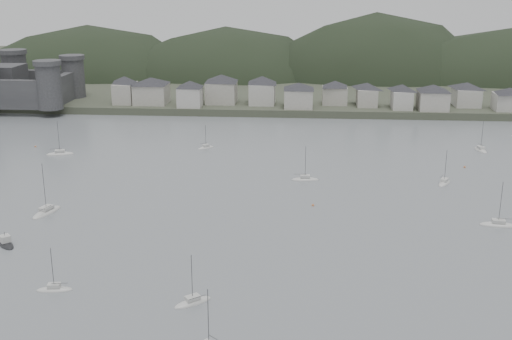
{
  "coord_description": "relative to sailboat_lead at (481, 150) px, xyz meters",
  "views": [
    {
      "loc": [
        12.32,
        -84.42,
        53.95
      ],
      "look_at": [
        0.0,
        75.0,
        6.0
      ],
      "focal_mm": 44.44,
      "sensor_mm": 36.0,
      "label": 1
    }
  ],
  "objects": [
    {
      "name": "far_shore_land",
      "position": [
        -70.87,
        171.99,
        1.32
      ],
      "size": [
        900.0,
        250.0,
        3.0
      ],
      "primitive_type": "cube",
      "color": "#383D2D",
      "rests_on": "ground"
    },
    {
      "name": "forested_ridge",
      "position": [
        -66.03,
        146.39,
        -11.46
      ],
      "size": [
        851.55,
        103.94,
        102.57
      ],
      "color": "black",
      "rests_on": "ground"
    },
    {
      "name": "waterfront_town",
      "position": [
        -20.28,
        60.33,
        8.48
      ],
      "size": [
        451.48,
        28.46,
        12.92
      ],
      "color": "#A09C92",
      "rests_on": "far_shore_land"
    },
    {
      "name": "sailboat_lead",
      "position": [
        0.0,
        0.0,
        0.0
      ],
      "size": [
        3.83,
        8.16,
        10.74
      ],
      "rotation": [
        0.0,
        0.0,
        3.32
      ],
      "color": "beige",
      "rests_on": "ground"
    },
    {
      "name": "moored_fleet",
      "position": [
        -87.84,
        -64.21,
        -0.0
      ],
      "size": [
        255.18,
        169.04,
        13.35
      ],
      "color": "beige",
      "rests_on": "ground"
    },
    {
      "name": "motor_launch_far",
      "position": [
        -121.24,
        -87.58,
        0.12
      ],
      "size": [
        6.56,
        6.81,
        3.68
      ],
      "rotation": [
        0.0,
        0.0,
        3.89
      ],
      "color": "black",
      "rests_on": "ground"
    },
    {
      "name": "mooring_buoys",
      "position": [
        -67.4,
        -75.92,
        -0.03
      ],
      "size": [
        186.17,
        123.39,
        0.7
      ],
      "color": "#C47241",
      "rests_on": "ground"
    }
  ]
}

